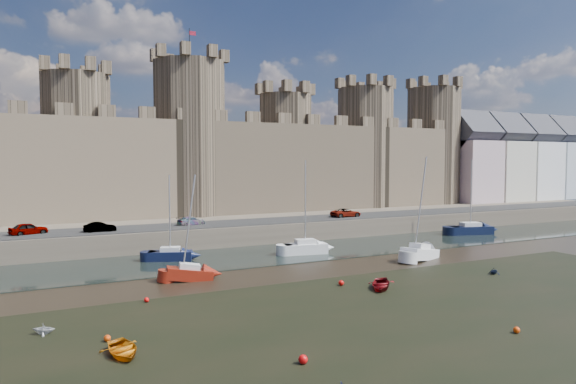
% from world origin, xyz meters
% --- Properties ---
extents(ground, '(160.00, 160.00, 0.00)m').
position_xyz_m(ground, '(0.00, 0.00, 0.00)').
color(ground, black).
rests_on(ground, ground).
extents(seaweed_patch, '(70.00, 34.00, 0.01)m').
position_xyz_m(seaweed_patch, '(0.00, -6.00, 0.01)').
color(seaweed_patch, black).
rests_on(seaweed_patch, ground).
extents(water_channel, '(160.00, 12.00, 0.08)m').
position_xyz_m(water_channel, '(0.00, 24.00, 0.04)').
color(water_channel, black).
rests_on(water_channel, ground).
extents(quay, '(160.00, 60.00, 2.50)m').
position_xyz_m(quay, '(0.00, 60.00, 1.25)').
color(quay, '#4C443A').
rests_on(quay, ground).
extents(road, '(160.00, 7.00, 0.10)m').
position_xyz_m(road, '(0.00, 34.00, 2.55)').
color(road, black).
rests_on(road, quay).
extents(castle, '(108.50, 11.00, 29.00)m').
position_xyz_m(castle, '(-0.64, 48.00, 11.67)').
color(castle, '#42382B').
rests_on(castle, quay).
extents(townhouses, '(35.50, 9.05, 18.13)m').
position_xyz_m(townhouses, '(71.50, 46.00, 10.59)').
color(townhouses, '#C9ACB4').
rests_on(townhouses, quay).
extents(car_0, '(4.24, 2.75, 1.34)m').
position_xyz_m(car_0, '(-20.21, 34.31, 3.17)').
color(car_0, gray).
rests_on(car_0, quay).
extents(car_1, '(3.61, 1.40, 1.17)m').
position_xyz_m(car_1, '(-12.94, 32.98, 3.09)').
color(car_1, gray).
rests_on(car_1, quay).
extents(car_2, '(4.03, 2.49, 1.09)m').
position_xyz_m(car_2, '(-1.79, 34.66, 3.05)').
color(car_2, gray).
rests_on(car_2, quay).
extents(car_3, '(4.59, 2.24, 1.26)m').
position_xyz_m(car_3, '(20.70, 33.60, 3.13)').
color(car_3, gray).
rests_on(car_3, quay).
extents(sailboat_1, '(4.86, 3.26, 9.08)m').
position_xyz_m(sailboat_1, '(-6.78, 25.28, 0.74)').
color(sailboat_1, black).
rests_on(sailboat_1, ground).
extents(sailboat_2, '(5.18, 2.74, 10.63)m').
position_xyz_m(sailboat_2, '(7.90, 22.28, 0.84)').
color(sailboat_2, silver).
rests_on(sailboat_2, ground).
extents(sailboat_3, '(6.54, 3.90, 10.75)m').
position_xyz_m(sailboat_3, '(36.69, 25.40, 0.82)').
color(sailboat_3, black).
rests_on(sailboat_3, ground).
extents(sailboat_4, '(4.25, 2.23, 9.46)m').
position_xyz_m(sailboat_4, '(-7.34, 15.78, 0.71)').
color(sailboat_4, maroon).
rests_on(sailboat_4, ground).
extents(sailboat_5, '(5.54, 3.73, 11.13)m').
position_xyz_m(sailboat_5, '(17.53, 14.08, 0.79)').
color(sailboat_5, silver).
rests_on(sailboat_5, ground).
extents(dinghy_0, '(2.51, 3.25, 0.62)m').
position_xyz_m(dinghy_0, '(-15.51, -0.03, 0.31)').
color(dinghy_0, '#BE650B').
rests_on(dinghy_0, ground).
extents(dinghy_3, '(1.51, 1.38, 0.68)m').
position_xyz_m(dinghy_3, '(-19.29, 5.81, 0.34)').
color(dinghy_3, silver).
rests_on(dinghy_3, ground).
extents(dinghy_4, '(3.68, 3.82, 0.64)m').
position_xyz_m(dinghy_4, '(5.91, 5.51, 0.32)').
color(dinghy_4, maroon).
rests_on(dinghy_4, ground).
extents(dinghy_7, '(1.43, 1.30, 0.64)m').
position_xyz_m(dinghy_7, '(18.91, 5.39, 0.32)').
color(dinghy_7, black).
rests_on(dinghy_7, ground).
extents(buoy_0, '(0.41, 0.41, 0.41)m').
position_xyz_m(buoy_0, '(-15.97, 2.72, 0.21)').
color(buoy_0, '#D53D09').
rests_on(buoy_0, ground).
extents(buoy_1, '(0.38, 0.38, 0.38)m').
position_xyz_m(buoy_1, '(-12.21, 10.25, 0.19)').
color(buoy_1, red).
rests_on(buoy_1, ground).
extents(buoy_2, '(0.41, 0.41, 0.41)m').
position_xyz_m(buoy_2, '(6.87, -7.05, 0.21)').
color(buoy_2, '#F0430A').
rests_on(buoy_2, ground).
extents(buoy_3, '(0.48, 0.48, 0.48)m').
position_xyz_m(buoy_3, '(3.69, 8.06, 0.24)').
color(buoy_3, red).
rests_on(buoy_3, ground).
extents(buoy_4, '(0.50, 0.50, 0.50)m').
position_xyz_m(buoy_4, '(-7.22, -5.38, 0.25)').
color(buoy_4, red).
rests_on(buoy_4, ground).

